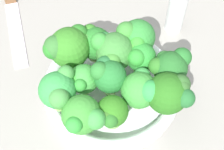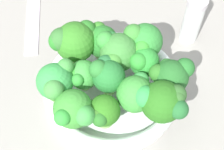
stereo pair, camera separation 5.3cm
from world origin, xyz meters
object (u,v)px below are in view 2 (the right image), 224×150
at_px(broccoli_floret_0, 137,94).
at_px(broccoli_floret_1, 143,61).
at_px(broccoli_floret_10, 104,112).
at_px(broccoli_floret_12, 106,74).
at_px(pepper_shaker, 193,19).
at_px(broccoli_floret_6, 118,52).
at_px(broccoli_floret_3, 75,111).
at_px(broccoli_floret_11, 171,75).
at_px(broccoli_floret_5, 83,75).
at_px(broccoli_floret_8, 165,102).
at_px(broccoli_floret_9, 73,41).
at_px(broccoli_floret_7, 143,41).
at_px(broccoli_floret_4, 56,83).
at_px(bowl, 112,91).
at_px(broccoli_floret_2, 102,41).

relative_size(broccoli_floret_0, broccoli_floret_1, 1.07).
bearing_deg(broccoli_floret_10, broccoli_floret_12, -84.21).
xyz_separation_m(broccoli_floret_0, pepper_shaker, (-0.08, -0.19, -0.03)).
bearing_deg(broccoli_floret_6, pepper_shaker, -135.50).
xyz_separation_m(broccoli_floret_3, pepper_shaker, (-0.17, -0.23, -0.03)).
relative_size(broccoli_floret_0, broccoli_floret_11, 0.98).
bearing_deg(broccoli_floret_5, broccoli_floret_8, 165.82).
height_order(broccoli_floret_5, broccoli_floret_9, broccoli_floret_9).
distance_m(broccoli_floret_1, broccoli_floret_9, 0.12).
relative_size(broccoli_floret_1, pepper_shaker, 0.64).
relative_size(broccoli_floret_0, broccoli_floret_7, 0.93).
relative_size(broccoli_floret_8, broccoli_floret_10, 1.31).
xyz_separation_m(broccoli_floret_4, broccoli_floret_10, (-0.08, 0.03, -0.01)).
relative_size(bowl, broccoli_floret_9, 2.91).
bearing_deg(broccoli_floret_2, broccoli_floret_6, 142.72).
height_order(broccoli_floret_3, pepper_shaker, broccoli_floret_3).
height_order(broccoli_floret_7, broccoli_floret_8, broccoli_floret_8).
bearing_deg(broccoli_floret_10, broccoli_floret_7, -107.38).
relative_size(broccoli_floret_2, broccoli_floret_11, 0.92).
bearing_deg(broccoli_floret_9, broccoli_floret_11, 167.66).
height_order(broccoli_floret_2, broccoli_floret_7, broccoli_floret_7).
xyz_separation_m(broccoli_floret_0, broccoli_floret_9, (0.11, -0.08, 0.01)).
xyz_separation_m(broccoli_floret_3, broccoli_floret_7, (-0.08, -0.14, 0.00)).
xyz_separation_m(broccoli_floret_0, broccoli_floret_6, (0.04, -0.07, 0.00)).
xyz_separation_m(broccoli_floret_3, broccoli_floret_10, (-0.04, -0.01, -0.01)).
bearing_deg(broccoli_floret_5, broccoli_floret_6, -135.12).
distance_m(broccoli_floret_6, broccoli_floret_7, 0.05).
relative_size(broccoli_floret_2, pepper_shaker, 0.64).
xyz_separation_m(broccoli_floret_4, broccoli_floret_8, (-0.16, 0.01, 0.00)).
bearing_deg(broccoli_floret_9, broccoli_floret_10, 122.31).
xyz_separation_m(broccoli_floret_5, broccoli_floret_8, (-0.13, 0.03, 0.01)).
distance_m(broccoli_floret_4, broccoli_floret_6, 0.11).
distance_m(bowl, broccoli_floret_10, 0.08).
height_order(broccoli_floret_2, broccoli_floret_3, broccoli_floret_3).
relative_size(broccoli_floret_5, broccoli_floret_7, 0.79).
height_order(bowl, broccoli_floret_10, broccoli_floret_10).
xyz_separation_m(broccoli_floret_7, broccoli_floret_9, (0.11, 0.02, 0.00)).
height_order(broccoli_floret_9, broccoli_floret_10, broccoli_floret_9).
relative_size(broccoli_floret_1, broccoli_floret_6, 0.87).
bearing_deg(pepper_shaker, broccoli_floret_2, 32.40).
distance_m(broccoli_floret_12, pepper_shaker, 0.21).
bearing_deg(broccoli_floret_2, broccoli_floret_5, 76.28).
xyz_separation_m(broccoli_floret_10, broccoli_floret_12, (0.01, -0.06, 0.01)).
bearing_deg(broccoli_floret_3, broccoli_floret_9, -76.06).
xyz_separation_m(broccoli_floret_0, broccoli_floret_8, (-0.04, 0.01, 0.01)).
xyz_separation_m(broccoli_floret_0, broccoli_floret_7, (0.00, -0.10, 0.00)).
relative_size(broccoli_floret_3, broccoli_floret_9, 0.85).
xyz_separation_m(broccoli_floret_7, broccoli_floret_11, (-0.05, 0.06, -0.00)).
xyz_separation_m(bowl, pepper_shaker, (-0.12, -0.16, 0.03)).
distance_m(bowl, broccoli_floret_11, 0.11).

